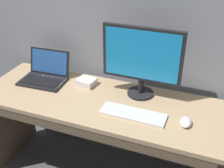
{
  "coord_description": "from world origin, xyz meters",
  "views": [
    {
      "loc": [
        0.67,
        -1.49,
        1.79
      ],
      "look_at": [
        0.1,
        0.0,
        0.88
      ],
      "focal_mm": 45.58,
      "sensor_mm": 36.0,
      "label": 1
    }
  ],
  "objects_px": {
    "laptop_black": "(44,76)",
    "external_monitor": "(142,59)",
    "wired_keyboard": "(133,114)",
    "external_drive_box": "(86,82)",
    "computer_mouse": "(186,122)"
  },
  "relations": [
    {
      "from": "external_monitor",
      "to": "laptop_black",
      "type": "bearing_deg",
      "value": -175.77
    },
    {
      "from": "computer_mouse",
      "to": "external_monitor",
      "type": "bearing_deg",
      "value": 141.58
    },
    {
      "from": "laptop_black",
      "to": "wired_keyboard",
      "type": "relative_size",
      "value": 0.83
    },
    {
      "from": "computer_mouse",
      "to": "laptop_black",
      "type": "bearing_deg",
      "value": 165.14
    },
    {
      "from": "laptop_black",
      "to": "external_monitor",
      "type": "relative_size",
      "value": 0.65
    },
    {
      "from": "laptop_black",
      "to": "external_drive_box",
      "type": "height_order",
      "value": "laptop_black"
    },
    {
      "from": "laptop_black",
      "to": "external_drive_box",
      "type": "bearing_deg",
      "value": 9.36
    },
    {
      "from": "laptop_black",
      "to": "computer_mouse",
      "type": "relative_size",
      "value": 3.17
    },
    {
      "from": "wired_keyboard",
      "to": "external_drive_box",
      "type": "relative_size",
      "value": 3.17
    },
    {
      "from": "laptop_black",
      "to": "computer_mouse",
      "type": "xyz_separation_m",
      "value": [
        1.08,
        -0.16,
        -0.02
      ]
    },
    {
      "from": "external_monitor",
      "to": "external_drive_box",
      "type": "relative_size",
      "value": 4.08
    },
    {
      "from": "computer_mouse",
      "to": "external_drive_box",
      "type": "relative_size",
      "value": 0.84
    },
    {
      "from": "wired_keyboard",
      "to": "external_monitor",
      "type": "bearing_deg",
      "value": 96.3
    },
    {
      "from": "computer_mouse",
      "to": "external_drive_box",
      "type": "height_order",
      "value": "external_drive_box"
    },
    {
      "from": "external_monitor",
      "to": "external_drive_box",
      "type": "bearing_deg",
      "value": -179.89
    }
  ]
}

